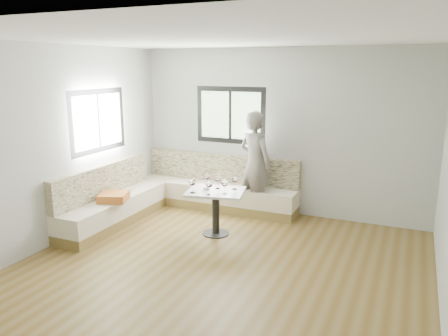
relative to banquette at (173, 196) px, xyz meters
The scene contains 11 objects.
room 2.42m from the banquette, 45.69° to the right, with size 5.01×5.01×2.81m.
banquette is the anchor object (origin of this frame).
table 1.19m from the banquette, 27.11° to the right, with size 0.95×0.81×0.68m.
person 1.50m from the banquette, 22.77° to the left, with size 0.65×0.43×1.79m, color slate.
olive_ramekin 1.09m from the banquette, 30.43° to the right, with size 0.10×0.10×0.04m.
wine_glass_a 1.21m from the banquette, 44.59° to the right, with size 0.10×0.10×0.23m.
wine_glass_b 1.39m from the banquette, 35.89° to the right, with size 0.10×0.10×0.23m.
wine_glass_c 1.48m from the banquette, 27.03° to the right, with size 0.10×0.10×0.23m.
wine_glass_d 1.23m from the banquette, 22.08° to the right, with size 0.10×0.10×0.23m.
wine_glass_e 1.42m from the banquette, 15.63° to the right, with size 0.10×0.10×0.23m.
wine_glass_f 1.04m from the banquette, 24.45° to the right, with size 0.10×0.10×0.23m.
Camera 1 is at (2.10, -4.57, 2.49)m, focal length 35.00 mm.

